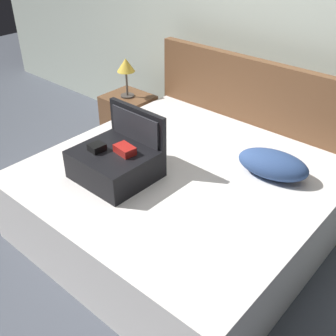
{
  "coord_description": "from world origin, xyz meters",
  "views": [
    {
      "loc": [
        1.52,
        -1.48,
        2.12
      ],
      "look_at": [
        0.0,
        0.26,
        0.63
      ],
      "focal_mm": 44.26,
      "sensor_mm": 36.0,
      "label": 1
    }
  ],
  "objects_px": {
    "pillow_near_headboard": "(273,164)",
    "bed": "(181,202)",
    "nightstand": "(129,121)",
    "table_lamp": "(126,67)",
    "hard_case_large": "(116,160)"
  },
  "relations": [
    {
      "from": "pillow_near_headboard",
      "to": "bed",
      "type": "bearing_deg",
      "value": -143.23
    },
    {
      "from": "pillow_near_headboard",
      "to": "nightstand",
      "type": "bearing_deg",
      "value": 169.54
    },
    {
      "from": "bed",
      "to": "table_lamp",
      "type": "relative_size",
      "value": 5.15
    },
    {
      "from": "bed",
      "to": "hard_case_large",
      "type": "height_order",
      "value": "hard_case_large"
    },
    {
      "from": "bed",
      "to": "table_lamp",
      "type": "bearing_deg",
      "value": 151.0
    },
    {
      "from": "pillow_near_headboard",
      "to": "table_lamp",
      "type": "bearing_deg",
      "value": 169.54
    },
    {
      "from": "bed",
      "to": "nightstand",
      "type": "distance_m",
      "value": 1.43
    },
    {
      "from": "bed",
      "to": "hard_case_large",
      "type": "relative_size",
      "value": 3.82
    },
    {
      "from": "table_lamp",
      "to": "pillow_near_headboard",
      "type": "bearing_deg",
      "value": -10.46
    },
    {
      "from": "bed",
      "to": "pillow_near_headboard",
      "type": "distance_m",
      "value": 0.72
    },
    {
      "from": "bed",
      "to": "nightstand",
      "type": "height_order",
      "value": "bed"
    },
    {
      "from": "hard_case_large",
      "to": "nightstand",
      "type": "relative_size",
      "value": 0.97
    },
    {
      "from": "hard_case_large",
      "to": "pillow_near_headboard",
      "type": "xyz_separation_m",
      "value": [
        0.8,
        0.7,
        -0.04
      ]
    },
    {
      "from": "bed",
      "to": "nightstand",
      "type": "relative_size",
      "value": 3.69
    },
    {
      "from": "pillow_near_headboard",
      "to": "hard_case_large",
      "type": "bearing_deg",
      "value": -138.82
    }
  ]
}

